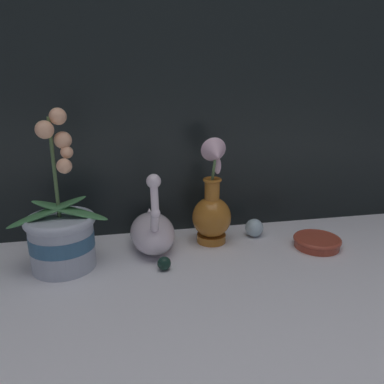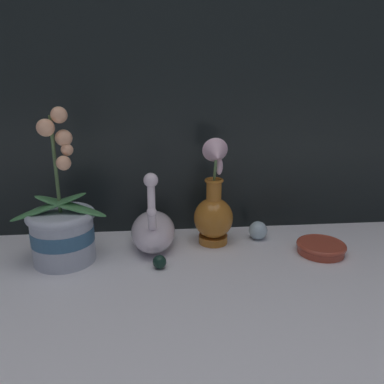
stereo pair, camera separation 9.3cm
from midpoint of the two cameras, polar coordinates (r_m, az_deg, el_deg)
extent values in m
plane|color=white|center=(0.87, 4.85, -12.38)|extent=(2.80, 2.80, 0.00)
cube|color=black|center=(1.05, 2.81, 26.50)|extent=(2.80, 0.03, 1.20)
cylinder|color=#B2BCCC|center=(0.94, -16.38, -6.61)|extent=(0.15, 0.15, 0.12)
cylinder|color=#386689|center=(0.93, -16.42, -6.26)|extent=(0.15, 0.15, 0.03)
torus|color=#B2BCCC|center=(0.92, -16.67, -3.49)|extent=(0.16, 0.16, 0.02)
cylinder|color=#4C6B3D|center=(0.88, -17.32, 3.83)|extent=(0.01, 0.01, 0.22)
ellipsoid|color=#427F47|center=(0.90, -15.26, -2.16)|extent=(0.17, 0.06, 0.06)
ellipsoid|color=#427F47|center=(0.91, -18.38, -2.22)|extent=(0.18, 0.06, 0.07)
sphere|color=#E5A87F|center=(0.87, -16.72, 11.16)|extent=(0.04, 0.04, 0.04)
sphere|color=#E5A87F|center=(0.86, -18.56, 9.26)|extent=(0.04, 0.04, 0.04)
sphere|color=#E5A87F|center=(0.87, -16.09, 7.89)|extent=(0.04, 0.04, 0.04)
sphere|color=#E5A87F|center=(0.87, -15.62, 6.19)|extent=(0.03, 0.03, 0.03)
sphere|color=#E5A87F|center=(0.85, -16.07, 4.23)|extent=(0.03, 0.03, 0.03)
ellipsoid|color=white|center=(0.98, -3.24, -6.00)|extent=(0.11, 0.20, 0.09)
cone|color=white|center=(1.04, -3.41, -3.75)|extent=(0.06, 0.07, 0.07)
cylinder|color=white|center=(0.89, -3.11, -4.55)|extent=(0.02, 0.06, 0.08)
sphere|color=white|center=(0.85, -3.09, -3.07)|extent=(0.02, 0.02, 0.02)
cylinder|color=white|center=(0.85, -3.15, -0.65)|extent=(0.02, 0.04, 0.07)
sphere|color=white|center=(0.85, -3.22, 1.77)|extent=(0.03, 0.03, 0.03)
cylinder|color=#B26B23|center=(1.02, 5.86, -7.14)|extent=(0.08, 0.08, 0.02)
ellipsoid|color=#B26B23|center=(1.00, 5.96, -4.01)|extent=(0.10, 0.10, 0.11)
cylinder|color=#B26B23|center=(0.97, 6.10, 0.20)|extent=(0.04, 0.04, 0.05)
torus|color=#B26B23|center=(0.97, 6.15, 1.73)|extent=(0.05, 0.05, 0.01)
cylinder|color=#567A47|center=(0.95, 6.34, 3.27)|extent=(0.01, 0.03, 0.06)
cone|color=beige|center=(0.92, 6.67, 5.72)|extent=(0.06, 0.06, 0.07)
ellipsoid|color=beige|center=(0.95, 6.99, 3.87)|extent=(0.02, 0.02, 0.04)
sphere|color=silver|center=(1.05, 12.54, -5.77)|extent=(0.05, 0.05, 0.05)
cylinder|color=#A8422D|center=(1.03, 21.57, -8.00)|extent=(0.12, 0.12, 0.03)
torus|color=#A8422D|center=(1.02, 21.62, -7.58)|extent=(0.12, 0.12, 0.01)
sphere|color=#142D23|center=(0.88, -1.94, -10.66)|extent=(0.03, 0.03, 0.03)
camera|label=1|loc=(0.05, -87.14, 0.88)|focal=35.00mm
camera|label=2|loc=(0.05, 92.86, -0.88)|focal=35.00mm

